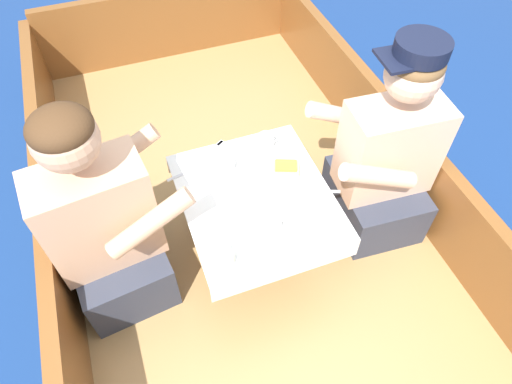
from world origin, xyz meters
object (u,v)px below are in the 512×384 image
at_px(person_starboard, 385,160).
at_px(tin_can, 226,258).
at_px(person_port, 106,228).
at_px(sandwich, 286,169).
at_px(coffee_cup_port, 271,223).
at_px(coffee_cup_starboard, 266,141).

distance_m(person_starboard, tin_can, 0.84).
bearing_deg(person_port, sandwich, -5.95).
height_order(sandwich, coffee_cup_port, same).
distance_m(person_port, coffee_cup_port, 0.64).
height_order(person_port, coffee_cup_port, person_port).
bearing_deg(sandwich, coffee_cup_starboard, 96.08).
height_order(person_starboard, coffee_cup_port, person_starboard).
distance_m(person_port, sandwich, 0.75).
height_order(person_port, sandwich, person_port).
relative_size(person_starboard, coffee_cup_starboard, 10.21).
distance_m(coffee_cup_starboard, tin_can, 0.61).
xyz_separation_m(person_port, sandwich, (0.75, 0.01, 0.04)).
bearing_deg(person_port, person_starboard, -9.73).
distance_m(coffee_cup_port, tin_can, 0.23).
height_order(coffee_cup_starboard, tin_can, coffee_cup_starboard).
bearing_deg(person_port, coffee_cup_starboard, 7.61).
bearing_deg(person_port, coffee_cup_port, -27.32).
relative_size(person_port, sandwich, 7.69).
bearing_deg(coffee_cup_port, tin_can, -157.09).
bearing_deg(tin_can, coffee_cup_starboard, 55.23).
distance_m(person_port, person_starboard, 1.19).
xyz_separation_m(person_port, coffee_cup_port, (0.59, -0.22, 0.04)).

